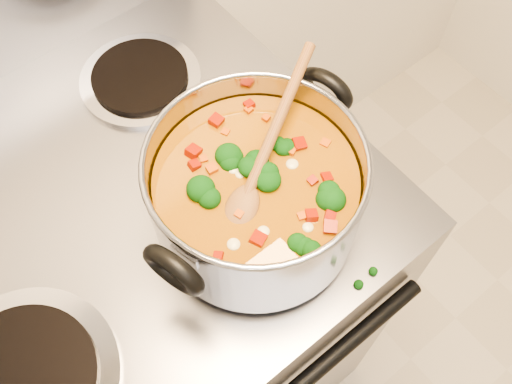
% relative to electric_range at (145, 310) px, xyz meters
% --- Properties ---
extents(electric_range, '(0.77, 0.69, 1.08)m').
position_rel_electric_range_xyz_m(electric_range, '(0.00, 0.00, 0.00)').
color(electric_range, gray).
rests_on(electric_range, ground).
extents(stockpot, '(0.33, 0.27, 0.16)m').
position_rel_electric_range_xyz_m(stockpot, '(0.17, -0.16, 0.54)').
color(stockpot, '#9999A1').
rests_on(stockpot, electric_range).
extents(wooden_spoon, '(0.24, 0.14, 0.08)m').
position_rel_electric_range_xyz_m(wooden_spoon, '(0.18, -0.16, 0.59)').
color(wooden_spoon, brown).
rests_on(wooden_spoon, stockpot).
extents(cooktop_crumbs, '(0.28, 0.39, 0.01)m').
position_rel_electric_range_xyz_m(cooktop_crumbs, '(0.14, -0.07, 0.46)').
color(cooktop_crumbs, black).
rests_on(cooktop_crumbs, electric_range).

